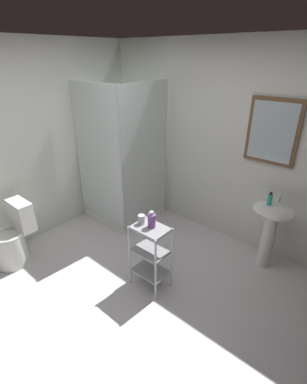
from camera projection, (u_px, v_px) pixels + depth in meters
name	position (u px, v px, depth m)	size (l,w,h in m)	color
ground_plane	(124.00, 304.00, 2.89)	(4.20, 4.20, 0.02)	silver
wall_back	(225.00, 145.00, 3.59)	(4.20, 0.14, 2.50)	silver
wall_left	(13.00, 150.00, 3.42)	(0.10, 4.20, 2.50)	silver
shower_stall	(124.00, 190.00, 4.22)	(0.92, 0.92, 2.00)	white
pedestal_sink	(271.00, 224.00, 3.18)	(0.46, 0.37, 0.81)	white
sink_faucet	(280.00, 198.00, 3.14)	(0.03, 0.03, 0.10)	silver
toilet	(13.00, 240.00, 3.35)	(0.37, 0.49, 0.76)	white
storage_cart	(150.00, 252.00, 2.95)	(0.38, 0.28, 0.74)	silver
hand_soap_bottle	(270.00, 199.00, 3.08)	(0.05, 0.05, 0.15)	#2DBC99
conditioner_bottle_purple	(152.00, 220.00, 2.80)	(0.08, 0.08, 0.17)	#8555A8
rinse_cup	(141.00, 219.00, 2.87)	(0.07, 0.07, 0.10)	silver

